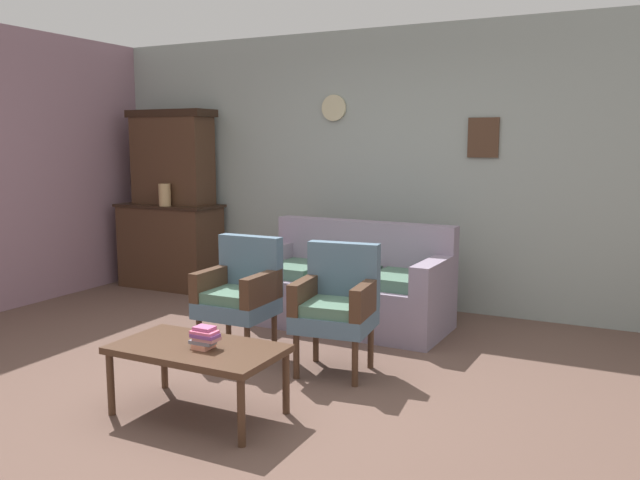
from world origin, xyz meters
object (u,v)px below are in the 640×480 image
at_px(coffee_table, 198,353).
at_px(book_stack_on_table, 205,338).
at_px(side_cabinet, 171,246).
at_px(vase_on_cabinet, 165,195).
at_px(armchair_row_middle, 337,302).
at_px(floral_couch, 351,289).
at_px(armchair_near_couch_end, 240,291).

xyz_separation_m(coffee_table, book_stack_on_table, (0.07, -0.02, 0.11)).
relative_size(side_cabinet, vase_on_cabinet, 4.79).
distance_m(side_cabinet, book_stack_on_table, 3.66).
bearing_deg(armchair_row_middle, coffee_table, -112.01).
height_order(vase_on_cabinet, book_stack_on_table, vase_on_cabinet).
relative_size(floral_couch, book_stack_on_table, 10.42).
distance_m(armchair_row_middle, coffee_table, 1.13).
distance_m(coffee_table, book_stack_on_table, 0.13).
height_order(floral_couch, armchair_row_middle, same).
bearing_deg(side_cabinet, floral_couch, -12.08).
height_order(side_cabinet, book_stack_on_table, side_cabinet).
height_order(floral_couch, book_stack_on_table, floral_couch).
height_order(armchair_row_middle, coffee_table, armchair_row_middle).
relative_size(coffee_table, book_stack_on_table, 5.95).
distance_m(armchair_near_couch_end, armchair_row_middle, 0.80).
distance_m(side_cabinet, armchair_near_couch_end, 2.62).
height_order(vase_on_cabinet, floral_couch, vase_on_cabinet).
distance_m(side_cabinet, armchair_row_middle, 3.27).
xyz_separation_m(floral_couch, book_stack_on_table, (0.04, -2.18, 0.16)).
height_order(armchair_near_couch_end, book_stack_on_table, armchair_near_couch_end).
bearing_deg(book_stack_on_table, armchair_near_couch_end, 113.02).
distance_m(armchair_near_couch_end, coffee_table, 1.10).
bearing_deg(armchair_near_couch_end, coffee_table, -69.82).
bearing_deg(armchair_row_middle, armchair_near_couch_end, -179.20).
bearing_deg(armchair_near_couch_end, floral_couch, 70.45).
bearing_deg(vase_on_cabinet, book_stack_on_table, -46.75).
bearing_deg(armchair_row_middle, floral_couch, 109.16).
height_order(floral_couch, coffee_table, floral_couch).
relative_size(floral_couch, coffee_table, 1.75).
relative_size(floral_couch, armchair_near_couch_end, 1.95).
xyz_separation_m(side_cabinet, floral_couch, (2.43, -0.52, -0.14)).
distance_m(side_cabinet, floral_couch, 2.49).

